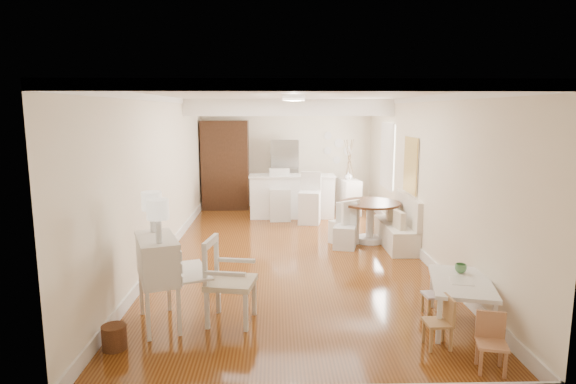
{
  "coord_description": "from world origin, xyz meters",
  "views": [
    {
      "loc": [
        -0.3,
        -8.33,
        2.55
      ],
      "look_at": [
        -0.07,
        0.3,
        1.09
      ],
      "focal_mm": 30.0,
      "sensor_mm": 36.0,
      "label": 1
    }
  ],
  "objects_px": {
    "kids_chair_b": "(434,294)",
    "wicker_basket": "(114,337)",
    "kids_table": "(460,303)",
    "dining_table": "(370,222)",
    "pantry_cabinet": "(225,165)",
    "secretary_bureau": "(158,281)",
    "bar_stool_left": "(280,195)",
    "bar_stool_right": "(310,198)",
    "fridge": "(298,175)",
    "kids_chair_c": "(492,343)",
    "slip_chair_near": "(345,226)",
    "slip_chair_far": "(344,221)",
    "sideboard": "(349,196)",
    "gustavian_armchair": "(231,281)",
    "breakfast_counter": "(292,196)",
    "kids_chair_a": "(438,322)"
  },
  "relations": [
    {
      "from": "kids_chair_b",
      "to": "wicker_basket",
      "type": "bearing_deg",
      "value": -83.52
    },
    {
      "from": "wicker_basket",
      "to": "kids_table",
      "type": "distance_m",
      "value": 3.98
    },
    {
      "from": "dining_table",
      "to": "pantry_cabinet",
      "type": "distance_m",
      "value": 4.69
    },
    {
      "from": "secretary_bureau",
      "to": "wicker_basket",
      "type": "xyz_separation_m",
      "value": [
        -0.35,
        -0.59,
        -0.41
      ]
    },
    {
      "from": "bar_stool_left",
      "to": "bar_stool_right",
      "type": "xyz_separation_m",
      "value": [
        0.67,
        -0.38,
        -0.02
      ]
    },
    {
      "from": "dining_table",
      "to": "fridge",
      "type": "bearing_deg",
      "value": 110.36
    },
    {
      "from": "kids_chair_b",
      "to": "kids_chair_c",
      "type": "height_order",
      "value": "kids_chair_c"
    },
    {
      "from": "secretary_bureau",
      "to": "slip_chair_near",
      "type": "distance_m",
      "value": 4.19
    },
    {
      "from": "fridge",
      "to": "slip_chair_far",
      "type": "bearing_deg",
      "value": -78.22
    },
    {
      "from": "bar_stool_right",
      "to": "sideboard",
      "type": "height_order",
      "value": "bar_stool_right"
    },
    {
      "from": "gustavian_armchair",
      "to": "pantry_cabinet",
      "type": "relative_size",
      "value": 0.45
    },
    {
      "from": "kids_chair_c",
      "to": "bar_stool_left",
      "type": "xyz_separation_m",
      "value": [
        -2.02,
        6.76,
        0.31
      ]
    },
    {
      "from": "kids_chair_b",
      "to": "breakfast_counter",
      "type": "xyz_separation_m",
      "value": [
        -1.59,
        5.73,
        0.24
      ]
    },
    {
      "from": "gustavian_armchair",
      "to": "wicker_basket",
      "type": "distance_m",
      "value": 1.43
    },
    {
      "from": "slip_chair_far",
      "to": "dining_table",
      "type": "bearing_deg",
      "value": 155.94
    },
    {
      "from": "kids_chair_c",
      "to": "slip_chair_far",
      "type": "xyz_separation_m",
      "value": [
        -0.81,
        4.67,
        0.15
      ]
    },
    {
      "from": "kids_table",
      "to": "gustavian_armchair",
      "type": "bearing_deg",
      "value": 175.98
    },
    {
      "from": "bar_stool_left",
      "to": "pantry_cabinet",
      "type": "height_order",
      "value": "pantry_cabinet"
    },
    {
      "from": "kids_chair_c",
      "to": "slip_chair_near",
      "type": "relative_size",
      "value": 0.7
    },
    {
      "from": "bar_stool_left",
      "to": "kids_chair_c",
      "type": "bearing_deg",
      "value": -75.4
    },
    {
      "from": "bar_stool_left",
      "to": "slip_chair_far",
      "type": "bearing_deg",
      "value": -61.8
    },
    {
      "from": "secretary_bureau",
      "to": "dining_table",
      "type": "xyz_separation_m",
      "value": [
        3.25,
        3.61,
        -0.14
      ]
    },
    {
      "from": "pantry_cabinet",
      "to": "sideboard",
      "type": "distance_m",
      "value": 3.29
    },
    {
      "from": "bar_stool_right",
      "to": "gustavian_armchair",
      "type": "bearing_deg",
      "value": -93.28
    },
    {
      "from": "wicker_basket",
      "to": "slip_chair_far",
      "type": "relative_size",
      "value": 0.3
    },
    {
      "from": "wicker_basket",
      "to": "bar_stool_left",
      "type": "relative_size",
      "value": 0.22
    },
    {
      "from": "kids_chair_a",
      "to": "breakfast_counter",
      "type": "distance_m",
      "value": 6.71
    },
    {
      "from": "wicker_basket",
      "to": "fridge",
      "type": "relative_size",
      "value": 0.15
    },
    {
      "from": "bar_stool_left",
      "to": "bar_stool_right",
      "type": "distance_m",
      "value": 0.77
    },
    {
      "from": "wicker_basket",
      "to": "bar_stool_left",
      "type": "height_order",
      "value": "bar_stool_left"
    },
    {
      "from": "kids_chair_b",
      "to": "breakfast_counter",
      "type": "bearing_deg",
      "value": -169.83
    },
    {
      "from": "wicker_basket",
      "to": "slip_chair_far",
      "type": "bearing_deg",
      "value": 53.3
    },
    {
      "from": "secretary_bureau",
      "to": "pantry_cabinet",
      "type": "distance_m",
      "value": 7.03
    },
    {
      "from": "kids_table",
      "to": "bar_stool_right",
      "type": "relative_size",
      "value": 0.97
    },
    {
      "from": "kids_chair_a",
      "to": "bar_stool_left",
      "type": "distance_m",
      "value": 6.47
    },
    {
      "from": "kids_chair_a",
      "to": "kids_chair_b",
      "type": "bearing_deg",
      "value": 160.84
    },
    {
      "from": "gustavian_armchair",
      "to": "slip_chair_near",
      "type": "relative_size",
      "value": 1.24
    },
    {
      "from": "kids_table",
      "to": "sideboard",
      "type": "relative_size",
      "value": 1.25
    },
    {
      "from": "secretary_bureau",
      "to": "kids_chair_c",
      "type": "xyz_separation_m",
      "value": [
        3.53,
        -1.15,
        -0.25
      ]
    },
    {
      "from": "wicker_basket",
      "to": "bar_stool_right",
      "type": "distance_m",
      "value": 6.36
    },
    {
      "from": "gustavian_armchair",
      "to": "kids_chair_a",
      "type": "distance_m",
      "value": 2.41
    },
    {
      "from": "wicker_basket",
      "to": "sideboard",
      "type": "relative_size",
      "value": 0.29
    },
    {
      "from": "kids_table",
      "to": "slip_chair_far",
      "type": "relative_size",
      "value": 1.29
    },
    {
      "from": "wicker_basket",
      "to": "bar_stool_left",
      "type": "distance_m",
      "value": 6.49
    },
    {
      "from": "kids_table",
      "to": "pantry_cabinet",
      "type": "bearing_deg",
      "value": 116.12
    },
    {
      "from": "kids_chair_c",
      "to": "bar_stool_right",
      "type": "height_order",
      "value": "bar_stool_right"
    },
    {
      "from": "secretary_bureau",
      "to": "sideboard",
      "type": "distance_m",
      "value": 7.1
    },
    {
      "from": "kids_table",
      "to": "pantry_cabinet",
      "type": "relative_size",
      "value": 0.49
    },
    {
      "from": "wicker_basket",
      "to": "pantry_cabinet",
      "type": "distance_m",
      "value": 7.68
    },
    {
      "from": "kids_chair_b",
      "to": "slip_chair_near",
      "type": "xyz_separation_m",
      "value": [
        -0.7,
        3.01,
        0.15
      ]
    }
  ]
}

